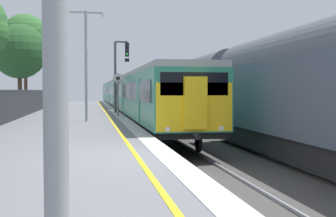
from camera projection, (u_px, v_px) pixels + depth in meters
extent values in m
cube|color=slate|center=(45.00, 179.00, 10.51)|extent=(6.40, 110.00, 1.00)
cube|color=silver|center=(167.00, 155.00, 10.99)|extent=(0.60, 110.00, 0.01)
cube|color=yellow|center=(136.00, 156.00, 10.86)|extent=(0.12, 110.00, 0.01)
cube|color=gray|center=(205.00, 192.00, 11.20)|extent=(0.07, 110.00, 0.08)
cube|color=gray|center=(260.00, 190.00, 11.45)|extent=(0.07, 110.00, 0.08)
cube|color=#2D846B|center=(153.00, 96.00, 25.37)|extent=(2.80, 20.26, 2.30)
cube|color=black|center=(153.00, 119.00, 25.42)|extent=(2.64, 19.66, 0.25)
cube|color=#999E9E|center=(153.00, 74.00, 25.31)|extent=(2.68, 20.26, 0.24)
cube|color=black|center=(129.00, 91.00, 25.11)|extent=(0.02, 18.66, 0.84)
cube|color=teal|center=(138.00, 100.00, 20.14)|extent=(0.03, 1.10, 1.90)
cube|color=teal|center=(122.00, 97.00, 30.11)|extent=(0.03, 1.10, 1.90)
cylinder|color=black|center=(161.00, 143.00, 17.89)|extent=(0.12, 0.84, 0.84)
cylinder|color=black|center=(198.00, 142.00, 18.16)|extent=(0.12, 0.84, 0.84)
cylinder|color=black|center=(129.00, 119.00, 32.71)|extent=(0.12, 0.84, 0.84)
cylinder|color=black|center=(150.00, 119.00, 32.98)|extent=(0.12, 0.84, 0.84)
cube|color=#2D846B|center=(125.00, 94.00, 45.89)|extent=(2.80, 20.26, 2.30)
cube|color=black|center=(125.00, 106.00, 45.95)|extent=(2.64, 19.66, 0.25)
cube|color=#999E9E|center=(125.00, 81.00, 45.84)|extent=(2.68, 20.26, 0.24)
cube|color=black|center=(111.00, 91.00, 45.64)|extent=(0.02, 18.66, 0.84)
cube|color=teal|center=(114.00, 95.00, 40.67)|extent=(0.03, 1.10, 1.90)
cube|color=teal|center=(109.00, 94.00, 50.64)|extent=(0.03, 1.10, 1.90)
cylinder|color=black|center=(123.00, 115.00, 38.42)|extent=(0.12, 0.84, 0.84)
cylinder|color=black|center=(141.00, 115.00, 38.69)|extent=(0.12, 0.84, 0.84)
cylinder|color=black|center=(114.00, 108.00, 53.24)|extent=(0.12, 0.84, 0.84)
cylinder|color=black|center=(127.00, 108.00, 53.51)|extent=(0.12, 0.84, 0.84)
cube|color=#2D846B|center=(114.00, 93.00, 66.42)|extent=(2.80, 20.26, 2.30)
cube|color=black|center=(114.00, 101.00, 66.47)|extent=(2.64, 19.66, 0.25)
cube|color=#999E9E|center=(114.00, 84.00, 66.37)|extent=(2.68, 20.26, 0.24)
cube|color=black|center=(105.00, 91.00, 66.17)|extent=(0.02, 18.66, 0.84)
cube|color=teal|center=(106.00, 93.00, 61.20)|extent=(0.03, 1.10, 1.90)
cube|color=teal|center=(104.00, 93.00, 71.17)|extent=(0.03, 1.10, 1.90)
cylinder|color=black|center=(111.00, 106.00, 58.95)|extent=(0.12, 0.84, 0.84)
cylinder|color=black|center=(123.00, 106.00, 59.22)|extent=(0.12, 0.84, 0.84)
cylinder|color=black|center=(107.00, 103.00, 73.77)|extent=(0.12, 0.84, 0.84)
cylinder|color=black|center=(117.00, 103.00, 74.04)|extent=(0.12, 0.84, 0.84)
cube|color=yellow|center=(194.00, 107.00, 15.45)|extent=(2.70, 0.10, 1.70)
cube|color=black|center=(194.00, 84.00, 15.40)|extent=(2.40, 0.08, 0.80)
cube|color=yellow|center=(195.00, 103.00, 15.30)|extent=(0.80, 0.24, 1.80)
cylinder|color=white|center=(168.00, 129.00, 15.25)|extent=(0.18, 0.06, 0.18)
cylinder|color=white|center=(221.00, 128.00, 15.58)|extent=(0.18, 0.06, 0.18)
cylinder|color=black|center=(196.00, 137.00, 15.20)|extent=(0.20, 0.35, 0.20)
cube|color=black|center=(125.00, 79.00, 45.83)|extent=(0.60, 0.90, 0.20)
cube|color=#232326|center=(304.00, 145.00, 15.98)|extent=(2.30, 14.72, 0.79)
cube|color=#4C5666|center=(305.00, 97.00, 15.91)|extent=(2.60, 13.92, 2.68)
cylinder|color=#515660|center=(306.00, 59.00, 15.85)|extent=(2.39, 13.52, 2.39)
cylinder|color=black|center=(235.00, 135.00, 21.12)|extent=(0.12, 0.84, 0.84)
cylinder|color=black|center=(267.00, 134.00, 21.39)|extent=(0.12, 0.84, 0.84)
cube|color=#232326|center=(200.00, 119.00, 31.25)|extent=(2.30, 14.72, 0.79)
cube|color=#4C5666|center=(200.00, 94.00, 31.18)|extent=(2.60, 13.92, 2.68)
cylinder|color=#515660|center=(200.00, 74.00, 31.13)|extent=(2.39, 13.52, 2.39)
cylinder|color=black|center=(209.00, 127.00, 25.85)|extent=(0.12, 0.84, 0.84)
cylinder|color=black|center=(235.00, 126.00, 26.12)|extent=(0.12, 0.84, 0.84)
cylinder|color=black|center=(174.00, 116.00, 36.40)|extent=(0.12, 0.84, 0.84)
cylinder|color=black|center=(193.00, 116.00, 36.67)|extent=(0.12, 0.84, 0.84)
cube|color=#232326|center=(164.00, 109.00, 46.53)|extent=(2.30, 14.72, 0.79)
cube|color=#4C5666|center=(164.00, 93.00, 46.46)|extent=(2.60, 13.92, 2.68)
cylinder|color=#515660|center=(164.00, 80.00, 46.40)|extent=(2.39, 13.52, 2.39)
cylinder|color=black|center=(165.00, 113.00, 41.12)|extent=(0.12, 0.84, 0.84)
cylinder|color=black|center=(181.00, 113.00, 41.39)|extent=(0.12, 0.84, 0.84)
cylinder|color=black|center=(149.00, 108.00, 51.67)|extent=(0.12, 0.84, 0.84)
cylinder|color=black|center=(163.00, 108.00, 51.94)|extent=(0.12, 0.84, 0.84)
cube|color=#232326|center=(145.00, 105.00, 61.80)|extent=(2.30, 14.72, 0.79)
cube|color=#4C5666|center=(145.00, 92.00, 61.73)|extent=(2.60, 13.92, 2.68)
cylinder|color=#515660|center=(145.00, 82.00, 61.68)|extent=(2.39, 13.52, 2.39)
cylinder|color=black|center=(144.00, 107.00, 56.40)|extent=(0.12, 0.84, 0.84)
cylinder|color=black|center=(157.00, 107.00, 56.67)|extent=(0.12, 0.84, 0.84)
cylinder|color=black|center=(136.00, 104.00, 66.95)|extent=(0.12, 0.84, 0.84)
cylinder|color=black|center=(146.00, 104.00, 67.22)|extent=(0.12, 0.84, 0.84)
cylinder|color=#47474C|center=(115.00, 77.00, 32.12)|extent=(0.18, 0.18, 5.08)
cube|color=#47474C|center=(121.00, 42.00, 32.09)|extent=(0.90, 0.12, 0.12)
cube|color=black|center=(127.00, 50.00, 32.18)|extent=(0.28, 0.20, 1.00)
cylinder|color=black|center=(127.00, 45.00, 32.05)|extent=(0.16, 0.04, 0.16)
cylinder|color=black|center=(127.00, 50.00, 32.07)|extent=(0.16, 0.04, 0.16)
cylinder|color=#19D83F|center=(127.00, 54.00, 32.08)|extent=(0.16, 0.04, 0.16)
cube|color=black|center=(127.00, 60.00, 32.21)|extent=(0.32, 0.16, 0.24)
cylinder|color=#59595B|center=(118.00, 98.00, 27.56)|extent=(0.08, 0.08, 2.29)
cylinder|color=black|center=(118.00, 78.00, 27.51)|extent=(0.59, 0.02, 0.59)
cylinder|color=silver|center=(118.00, 78.00, 27.50)|extent=(0.56, 0.02, 0.56)
cube|color=black|center=(118.00, 78.00, 27.48)|extent=(0.24, 0.01, 0.18)
cylinder|color=#93999E|center=(86.00, 66.00, 22.90)|extent=(0.14, 0.14, 5.67)
cube|color=#93999E|center=(95.00, 13.00, 22.86)|extent=(0.90, 0.08, 0.08)
cylinder|color=silver|center=(103.00, 15.00, 22.94)|extent=(0.20, 0.20, 0.18)
cube|color=#93999E|center=(77.00, 12.00, 22.71)|extent=(0.90, 0.08, 0.08)
cylinder|color=silver|center=(68.00, 14.00, 22.63)|extent=(0.20, 0.20, 0.18)
cylinder|color=#38383D|center=(6.00, 107.00, 21.46)|extent=(0.07, 0.07, 1.60)
cylinder|color=#38383D|center=(35.00, 101.00, 32.96)|extent=(0.07, 0.07, 1.60)
cylinder|color=#38383D|center=(49.00, 98.00, 44.46)|extent=(0.07, 0.07, 1.60)
cylinder|color=#38383D|center=(58.00, 97.00, 55.97)|extent=(0.07, 0.07, 1.60)
cylinder|color=#473323|center=(20.00, 88.00, 37.15)|extent=(0.34, 0.34, 3.59)
sphere|color=#234C23|center=(19.00, 51.00, 37.03)|extent=(4.54, 4.54, 4.54)
sphere|color=#234C23|center=(24.00, 58.00, 37.05)|extent=(2.79, 2.79, 2.79)
cylinder|color=#473323|center=(26.00, 78.00, 44.40)|extent=(0.34, 0.34, 5.63)
sphere|color=#33662D|center=(25.00, 37.00, 44.23)|extent=(4.57, 4.57, 4.57)
sphere|color=#33662D|center=(20.00, 42.00, 43.69)|extent=(3.65, 3.65, 3.65)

